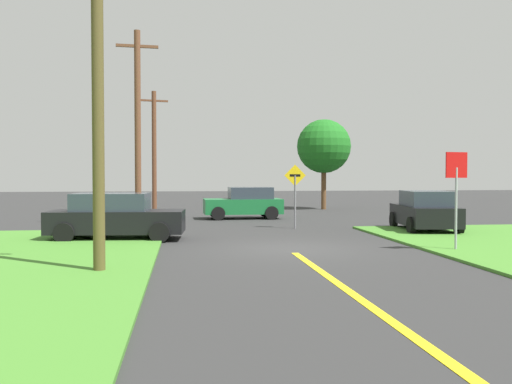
# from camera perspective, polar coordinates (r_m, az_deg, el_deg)

# --- Properties ---
(ground_plane) EXTENTS (120.00, 120.00, 0.00)m
(ground_plane) POSITION_cam_1_polar(r_m,az_deg,el_deg) (17.01, 3.35, -5.84)
(ground_plane) COLOR #2E2E2E
(lane_stripe_center) EXTENTS (0.20, 14.00, 0.01)m
(lane_stripe_center) POSITION_cam_1_polar(r_m,az_deg,el_deg) (9.40, 12.69, -12.11)
(lane_stripe_center) COLOR yellow
(lane_stripe_center) RESTS_ON ground
(stop_sign) EXTENTS (0.74, 0.20, 2.92)m
(stop_sign) POSITION_cam_1_polar(r_m,az_deg,el_deg) (17.20, 19.94, 1.00)
(stop_sign) COLOR #9EA0A8
(stop_sign) RESTS_ON ground
(car_on_crossroad) EXTENTS (2.44, 4.25, 1.62)m
(car_on_crossroad) POSITION_cam_1_polar(r_m,az_deg,el_deg) (23.12, 16.99, -1.90)
(car_on_crossroad) COLOR black
(car_on_crossroad) RESTS_ON ground
(parked_car_near_building) EXTENTS (4.70, 2.29, 1.62)m
(parked_car_near_building) POSITION_cam_1_polar(r_m,az_deg,el_deg) (19.75, -14.27, -2.48)
(parked_car_near_building) COLOR black
(parked_car_near_building) RESTS_ON ground
(car_approaching_junction) EXTENTS (4.03, 2.05, 1.62)m
(car_approaching_junction) POSITION_cam_1_polar(r_m,az_deg,el_deg) (28.46, -1.17, -1.15)
(car_approaching_junction) COLOR #196B33
(car_approaching_junction) RESTS_ON ground
(utility_pole_near) EXTENTS (1.80, 0.34, 7.65)m
(utility_pole_near) POSITION_cam_1_polar(r_m,az_deg,el_deg) (13.19, -15.98, 9.17)
(utility_pole_near) COLOR brown
(utility_pole_near) RESTS_ON ground
(utility_pole_mid) EXTENTS (1.80, 0.28, 8.50)m
(utility_pole_mid) POSITION_cam_1_polar(r_m,az_deg,el_deg) (24.69, -12.09, 6.70)
(utility_pole_mid) COLOR brown
(utility_pole_mid) RESTS_ON ground
(utility_pole_far) EXTENTS (1.79, 0.48, 7.61)m
(utility_pole_far) POSITION_cam_1_polar(r_m,az_deg,el_deg) (36.18, -10.45, 4.40)
(utility_pole_far) COLOR brown
(utility_pole_far) RESTS_ON ground
(direction_sign) EXTENTS (0.91, 0.09, 2.68)m
(direction_sign) POSITION_cam_1_polar(r_m,az_deg,el_deg) (23.21, 4.04, 0.33)
(direction_sign) COLOR slate
(direction_sign) RESTS_ON ground
(oak_tree_left) EXTENTS (3.51, 3.51, 5.87)m
(oak_tree_left) POSITION_cam_1_polar(r_m,az_deg,el_deg) (36.43, 7.00, 4.67)
(oak_tree_left) COLOR brown
(oak_tree_left) RESTS_ON ground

